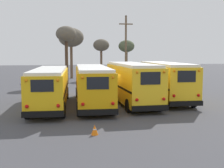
# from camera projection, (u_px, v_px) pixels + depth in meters

# --- Properties ---
(ground_plane) EXTENTS (160.00, 160.00, 0.00)m
(ground_plane) POSITION_uv_depth(u_px,v_px,m) (112.00, 104.00, 22.87)
(ground_plane) COLOR #424247
(school_bus_0) EXTENTS (3.03, 10.46, 2.98)m
(school_bus_0) POSITION_uv_depth(u_px,v_px,m) (50.00, 86.00, 21.47)
(school_bus_0) COLOR yellow
(school_bus_0) RESTS_ON ground
(school_bus_1) EXTENTS (3.04, 10.67, 3.08)m
(school_bus_1) POSITION_uv_depth(u_px,v_px,m) (92.00, 84.00, 22.33)
(school_bus_1) COLOR #E5A00C
(school_bus_1) RESTS_ON ground
(school_bus_2) EXTENTS (2.64, 9.55, 3.32)m
(school_bus_2) POSITION_uv_depth(u_px,v_px,m) (132.00, 82.00, 22.99)
(school_bus_2) COLOR yellow
(school_bus_2) RESTS_ON ground
(school_bus_3) EXTENTS (2.98, 9.63, 3.31)m
(school_bus_3) POSITION_uv_depth(u_px,v_px,m) (165.00, 80.00, 24.55)
(school_bus_3) COLOR yellow
(school_bus_3) RESTS_ON ground
(utility_pole) EXTENTS (1.80, 0.26, 8.96)m
(utility_pole) POSITION_uv_depth(u_px,v_px,m) (126.00, 49.00, 36.42)
(utility_pole) COLOR brown
(utility_pole) RESTS_ON ground
(bare_tree_0) EXTENTS (2.72, 2.72, 7.72)m
(bare_tree_0) POSITION_uv_depth(u_px,v_px,m) (66.00, 36.00, 37.13)
(bare_tree_0) COLOR #473323
(bare_tree_0) RESTS_ON ground
(bare_tree_1) EXTENTS (4.13, 4.13, 8.26)m
(bare_tree_1) POSITION_uv_depth(u_px,v_px,m) (71.00, 38.00, 45.72)
(bare_tree_1) COLOR brown
(bare_tree_1) RESTS_ON ground
(bare_tree_2) EXTENTS (2.45, 2.45, 6.15)m
(bare_tree_2) POSITION_uv_depth(u_px,v_px,m) (126.00, 47.00, 42.90)
(bare_tree_2) COLOR brown
(bare_tree_2) RESTS_ON ground
(bare_tree_3) EXTENTS (2.60, 2.60, 6.44)m
(bare_tree_3) POSITION_uv_depth(u_px,v_px,m) (101.00, 46.00, 45.38)
(bare_tree_3) COLOR brown
(bare_tree_3) RESTS_ON ground
(traffic_cone) EXTENTS (0.36, 0.36, 0.52)m
(traffic_cone) POSITION_uv_depth(u_px,v_px,m) (95.00, 130.00, 14.22)
(traffic_cone) COLOR orange
(traffic_cone) RESTS_ON ground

